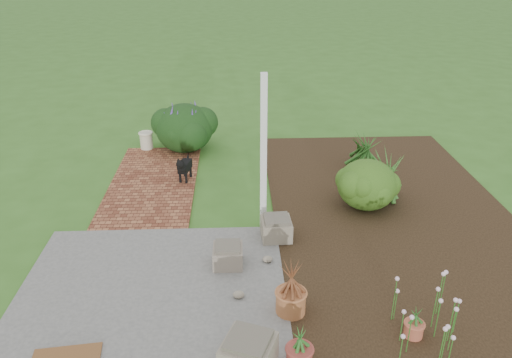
{
  "coord_description": "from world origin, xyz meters",
  "views": [
    {
      "loc": [
        -0.12,
        -6.87,
        4.16
      ],
      "look_at": [
        0.2,
        0.4,
        0.7
      ],
      "focal_mm": 35.0,
      "sensor_mm": 36.0,
      "label": 1
    }
  ],
  "objects_px": {
    "cream_ceramic_urn": "(146,140)",
    "evergreen_shrub": "(367,183)",
    "stone_trough_near": "(248,355)",
    "black_dog": "(184,166)"
  },
  "relations": [
    {
      "from": "black_dog",
      "to": "cream_ceramic_urn",
      "type": "relative_size",
      "value": 1.57
    },
    {
      "from": "stone_trough_near",
      "to": "cream_ceramic_urn",
      "type": "relative_size",
      "value": 1.41
    },
    {
      "from": "black_dog",
      "to": "evergreen_shrub",
      "type": "bearing_deg",
      "value": -6.14
    },
    {
      "from": "cream_ceramic_urn",
      "to": "stone_trough_near",
      "type": "bearing_deg",
      "value": -72.14
    },
    {
      "from": "cream_ceramic_urn",
      "to": "evergreen_shrub",
      "type": "xyz_separation_m",
      "value": [
        4.18,
        -2.83,
        0.24
      ]
    },
    {
      "from": "stone_trough_near",
      "to": "evergreen_shrub",
      "type": "distance_m",
      "value": 4.15
    },
    {
      "from": "black_dog",
      "to": "cream_ceramic_urn",
      "type": "distance_m",
      "value": 1.97
    },
    {
      "from": "black_dog",
      "to": "cream_ceramic_urn",
      "type": "bearing_deg",
      "value": 133.17
    },
    {
      "from": "cream_ceramic_urn",
      "to": "evergreen_shrub",
      "type": "height_order",
      "value": "evergreen_shrub"
    },
    {
      "from": "black_dog",
      "to": "stone_trough_near",
      "type": "bearing_deg",
      "value": -63.85
    }
  ]
}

